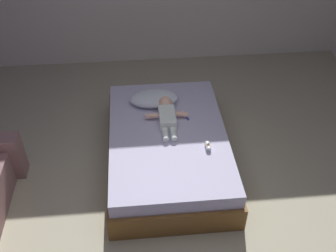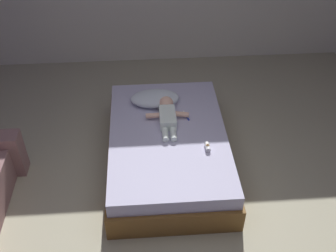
# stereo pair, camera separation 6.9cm
# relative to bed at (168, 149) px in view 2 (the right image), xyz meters

# --- Properties ---
(ground_plane) EXTENTS (8.00, 8.00, 0.00)m
(ground_plane) POSITION_rel_bed_xyz_m (-0.11, -0.67, -0.22)
(ground_plane) COLOR #AFAA8D
(bed) EXTENTS (1.29, 1.95, 0.44)m
(bed) POSITION_rel_bed_xyz_m (0.00, 0.00, 0.00)
(bed) COLOR brown
(bed) RESTS_ON ground_plane
(pillow) EXTENTS (0.55, 0.33, 0.14)m
(pillow) POSITION_rel_bed_xyz_m (-0.11, 0.54, 0.29)
(pillow) COLOR silver
(pillow) RESTS_ON bed
(baby) EXTENTS (0.48, 0.64, 0.16)m
(baby) POSITION_rel_bed_xyz_m (0.01, 0.24, 0.29)
(baby) COLOR white
(baby) RESTS_ON bed
(toothbrush) EXTENTS (0.06, 0.16, 0.02)m
(toothbrush) POSITION_rel_bed_xyz_m (0.22, 0.27, 0.23)
(toothbrush) COLOR blue
(toothbrush) RESTS_ON bed
(baby_bottle) EXTENTS (0.05, 0.11, 0.07)m
(baby_bottle) POSITION_rel_bed_xyz_m (0.38, -0.27, 0.25)
(baby_bottle) COLOR white
(baby_bottle) RESTS_ON bed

